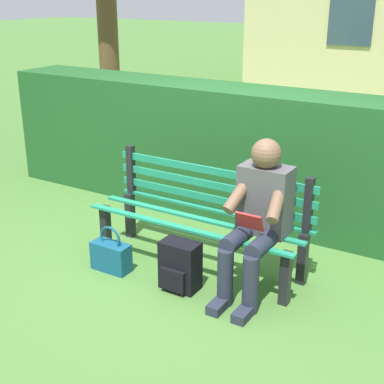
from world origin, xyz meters
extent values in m
plane|color=#477533|center=(0.00, 0.00, 0.00)|extent=(60.00, 60.00, 0.00)
cube|color=black|center=(-0.83, 0.17, 0.21)|extent=(0.07, 0.07, 0.42)
cube|color=black|center=(0.83, 0.17, 0.21)|extent=(0.07, 0.07, 0.42)
cube|color=black|center=(-0.83, -0.17, 0.21)|extent=(0.07, 0.07, 0.42)
cube|color=black|center=(0.83, -0.17, 0.21)|extent=(0.07, 0.07, 0.42)
cube|color=#1E8460|center=(0.00, -0.22, 0.43)|extent=(1.82, 0.06, 0.02)
cube|color=#1E8460|center=(0.00, 0.00, 0.43)|extent=(1.82, 0.06, 0.02)
cube|color=#1E8460|center=(0.00, 0.22, 0.43)|extent=(1.82, 0.06, 0.02)
cube|color=black|center=(-0.83, -0.21, 0.65)|extent=(0.06, 0.06, 0.42)
cube|color=black|center=(0.83, -0.21, 0.65)|extent=(0.06, 0.06, 0.42)
cube|color=#1E8460|center=(0.00, -0.21, 0.53)|extent=(1.82, 0.02, 0.06)
cube|color=#1E8460|center=(0.00, -0.21, 0.65)|extent=(1.82, 0.02, 0.06)
cube|color=#1E8460|center=(0.00, -0.21, 0.77)|extent=(1.82, 0.02, 0.06)
cube|color=#4C4C51|center=(-0.56, -0.02, 0.70)|extent=(0.38, 0.22, 0.52)
sphere|color=brown|center=(-0.56, 0.00, 1.06)|extent=(0.22, 0.22, 0.22)
cylinder|color=#232838|center=(-0.66, 0.19, 0.46)|extent=(0.13, 0.42, 0.13)
cylinder|color=#232838|center=(-0.46, 0.19, 0.46)|extent=(0.13, 0.42, 0.13)
cylinder|color=#232838|center=(-0.66, 0.40, 0.22)|extent=(0.12, 0.12, 0.44)
cylinder|color=#232838|center=(-0.46, 0.40, 0.22)|extent=(0.12, 0.12, 0.44)
cube|color=#232838|center=(-0.66, 0.48, 0.04)|extent=(0.10, 0.24, 0.07)
cube|color=#232838|center=(-0.46, 0.48, 0.04)|extent=(0.10, 0.24, 0.07)
cylinder|color=brown|center=(-0.71, 0.12, 0.76)|extent=(0.14, 0.32, 0.26)
cylinder|color=brown|center=(-0.41, 0.12, 0.76)|extent=(0.14, 0.32, 0.26)
cube|color=#B22626|center=(-0.56, 0.24, 0.62)|extent=(0.20, 0.07, 0.13)
cube|color=#1E5123|center=(0.06, -1.20, 0.64)|extent=(5.74, 0.63, 1.28)
sphere|color=#1E5123|center=(1.50, -1.26, 1.02)|extent=(0.50, 0.50, 0.50)
cube|color=#334756|center=(1.14, -7.92, 1.67)|extent=(0.90, 0.04, 1.20)
cube|color=black|center=(-0.06, 0.38, 0.19)|extent=(0.30, 0.18, 0.39)
cube|color=black|center=(-0.06, 0.48, 0.12)|extent=(0.21, 0.04, 0.17)
cylinder|color=black|center=(-0.15, 0.27, 0.21)|extent=(0.04, 0.04, 0.23)
cylinder|color=black|center=(0.03, 0.27, 0.21)|extent=(0.04, 0.04, 0.23)
cube|color=navy|center=(0.57, 0.43, 0.12)|extent=(0.32, 0.15, 0.24)
torus|color=navy|center=(0.57, 0.43, 0.29)|extent=(0.20, 0.02, 0.20)
cylinder|color=brown|center=(3.64, -3.38, 1.53)|extent=(0.32, 0.32, 3.06)
camera|label=1|loc=(-2.04, 3.47, 2.17)|focal=50.91mm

